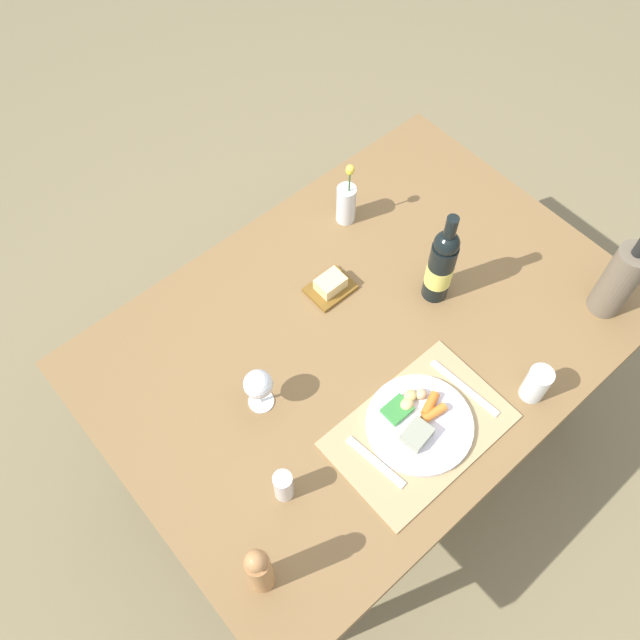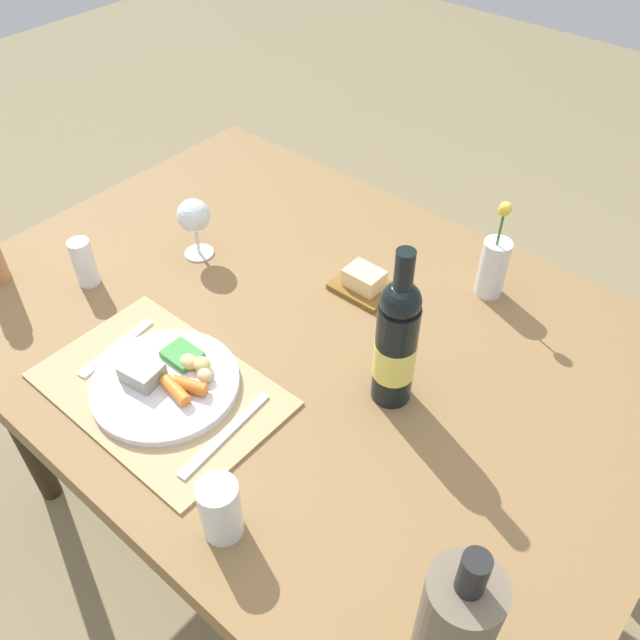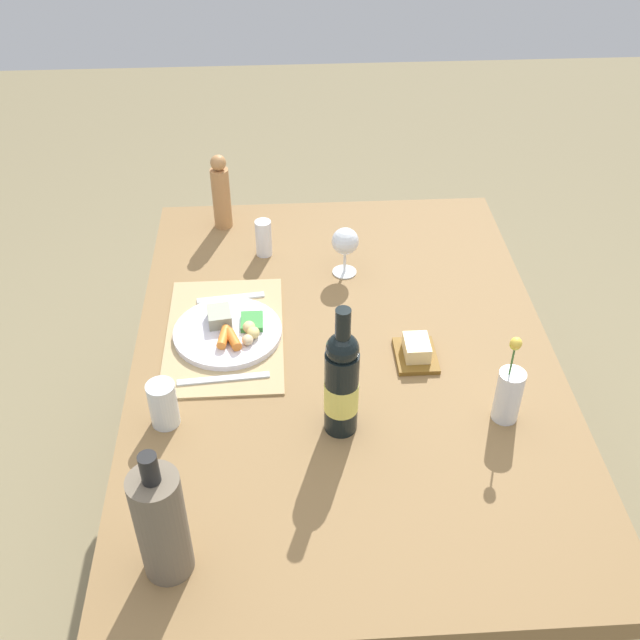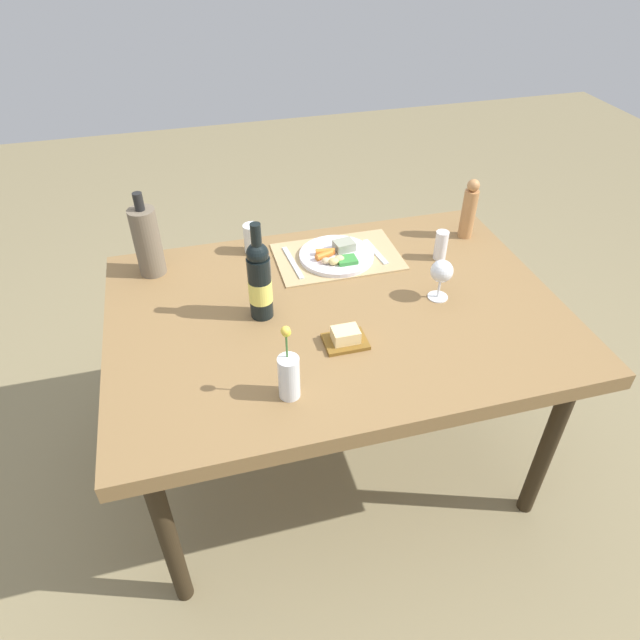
# 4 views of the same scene
# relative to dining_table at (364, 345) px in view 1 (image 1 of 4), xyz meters

# --- Properties ---
(ground_plane) EXTENTS (8.00, 8.00, 0.00)m
(ground_plane) POSITION_rel_dining_table_xyz_m (0.00, 0.00, -0.70)
(ground_plane) COLOR #857754
(dining_table) EXTENTS (1.47, 1.04, 0.76)m
(dining_table) POSITION_rel_dining_table_xyz_m (0.00, 0.00, 0.00)
(dining_table) COLOR olive
(dining_table) RESTS_ON ground_plane
(placemat) EXTENTS (0.45, 0.30, 0.01)m
(placemat) POSITION_rel_dining_table_xyz_m (-0.09, -0.30, 0.07)
(placemat) COLOR tan
(placemat) RESTS_ON dining_table
(dinner_plate) EXTENTS (0.27, 0.27, 0.05)m
(dinner_plate) POSITION_rel_dining_table_xyz_m (-0.08, -0.29, 0.08)
(dinner_plate) COLOR white
(dinner_plate) RESTS_ON placemat
(fork) EXTENTS (0.04, 0.18, 0.00)m
(fork) POSITION_rel_dining_table_xyz_m (-0.23, -0.29, 0.07)
(fork) COLOR silver
(fork) RESTS_ON placemat
(knife) EXTENTS (0.03, 0.22, 0.00)m
(knife) POSITION_rel_dining_table_xyz_m (0.08, -0.29, 0.07)
(knife) COLOR silver
(knife) RESTS_ON placemat
(wine_bottle) EXTENTS (0.07, 0.07, 0.33)m
(wine_bottle) POSITION_rel_dining_table_xyz_m (0.24, -0.03, 0.20)
(wine_bottle) COLOR black
(wine_bottle) RESTS_ON dining_table
(butter_dish) EXTENTS (0.13, 0.10, 0.05)m
(butter_dish) POSITION_rel_dining_table_xyz_m (0.02, 0.17, 0.08)
(butter_dish) COLOR brown
(butter_dish) RESTS_ON dining_table
(pepper_mill) EXTENTS (0.05, 0.05, 0.24)m
(pepper_mill) POSITION_rel_dining_table_xyz_m (-0.62, -0.32, 0.18)
(pepper_mill) COLOR #B67E4A
(pepper_mill) RESTS_ON dining_table
(water_tumbler) EXTENTS (0.06, 0.06, 0.11)m
(water_tumbler) POSITION_rel_dining_table_xyz_m (0.20, -0.42, 0.11)
(water_tumbler) COLOR silver
(water_tumbler) RESTS_ON dining_table
(salt_shaker) EXTENTS (0.05, 0.05, 0.11)m
(salt_shaker) POSITION_rel_dining_table_xyz_m (-0.45, -0.20, 0.12)
(salt_shaker) COLOR white
(salt_shaker) RESTS_ON dining_table
(cooler_bottle) EXTENTS (0.09, 0.09, 0.31)m
(cooler_bottle) POSITION_rel_dining_table_xyz_m (0.57, -0.37, 0.19)
(cooler_bottle) COLOR #6D604D
(cooler_bottle) RESTS_ON dining_table
(wine_glass) EXTENTS (0.08, 0.08, 0.14)m
(wine_glass) POSITION_rel_dining_table_xyz_m (-0.35, 0.03, 0.16)
(wine_glass) COLOR white
(wine_glass) RESTS_ON dining_table
(flower_vase) EXTENTS (0.06, 0.06, 0.23)m
(flower_vase) POSITION_rel_dining_table_xyz_m (0.23, 0.34, 0.14)
(flower_vase) COLOR silver
(flower_vase) RESTS_ON dining_table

